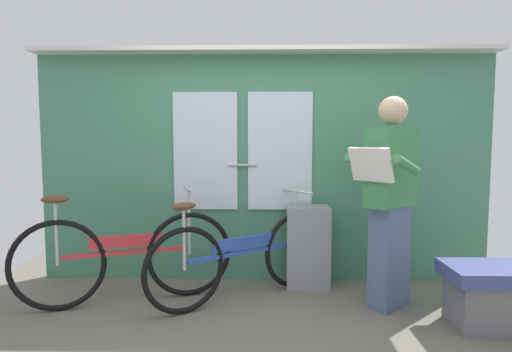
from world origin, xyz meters
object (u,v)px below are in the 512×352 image
passenger_reading_newspaper (390,198)px  bench_seat_corner (496,295)px  bicycle_leaning_behind (126,257)px  trash_bin_by_wall (308,246)px  bicycle_near_door (244,256)px

passenger_reading_newspaper → bench_seat_corner: (0.66, -0.35, -0.65)m
bicycle_leaning_behind → trash_bin_by_wall: bearing=-4.3°
trash_bin_by_wall → bench_seat_corner: 1.51m
bicycle_near_door → trash_bin_by_wall: (0.57, 0.32, 0.01)m
bicycle_near_door → bench_seat_corner: 1.89m
bicycle_leaning_behind → passenger_reading_newspaper: passenger_reading_newspaper is taller
bicycle_leaning_behind → trash_bin_by_wall: size_ratio=2.24×
bicycle_near_door → passenger_reading_newspaper: size_ratio=0.89×
bicycle_near_door → trash_bin_by_wall: size_ratio=2.00×
bicycle_near_door → passenger_reading_newspaper: passenger_reading_newspaper is taller
passenger_reading_newspaper → bicycle_leaning_behind: bearing=-42.8°
bicycle_leaning_behind → passenger_reading_newspaper: size_ratio=0.99×
bicycle_near_door → bicycle_leaning_behind: (-0.97, -0.11, 0.02)m
bicycle_near_door → bench_seat_corner: bearing=-50.6°
passenger_reading_newspaper → trash_bin_by_wall: passenger_reading_newspaper is taller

